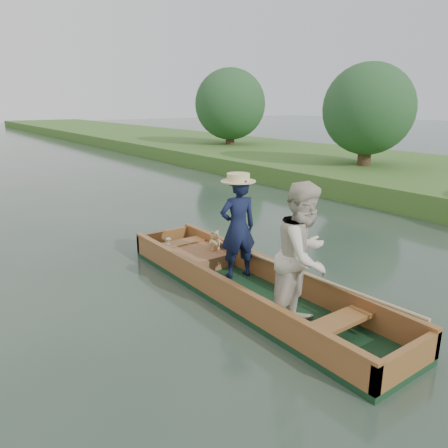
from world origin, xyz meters
TOP-DOWN VIEW (x-y plane):
  - ground at (0.00, 0.00)m, footprint 120.00×120.00m
  - trees_far at (4.09, 8.49)m, footprint 21.85×11.96m
  - punt at (-0.00, -0.29)m, footprint 1.18×5.00m

SIDE VIEW (x-z plane):
  - ground at x=0.00m, z-range 0.00..0.00m
  - punt at x=0.00m, z-range -0.30..1.55m
  - trees_far at x=4.09m, z-range 0.25..4.55m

